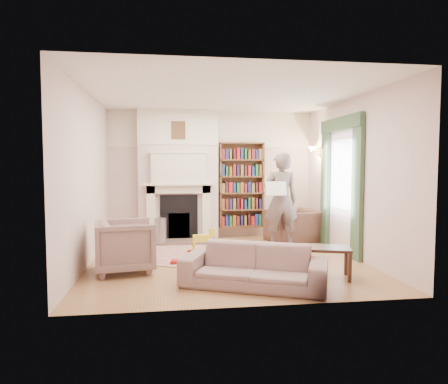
{
  "coord_description": "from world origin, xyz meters",
  "views": [
    {
      "loc": [
        -0.95,
        -6.65,
        1.64
      ],
      "look_at": [
        0.0,
        0.25,
        1.15
      ],
      "focal_mm": 32.0,
      "sensor_mm": 36.0,
      "label": 1
    }
  ],
  "objects": [
    {
      "name": "curtain_right",
      "position": [
        2.2,
        1.1,
        1.2
      ],
      "size": [
        0.07,
        0.32,
        2.4
      ],
      "primitive_type": "cube",
      "color": "#314C33",
      "rests_on": "floor"
    },
    {
      "name": "pelmet",
      "position": [
        2.19,
        0.4,
        2.38
      ],
      "size": [
        0.09,
        1.7,
        0.24
      ],
      "primitive_type": "cube",
      "color": "#314C33",
      "rests_on": "wall_right"
    },
    {
      "name": "rug",
      "position": [
        -0.21,
        0.45,
        0.01
      ],
      "size": [
        3.32,
        3.0,
        0.01
      ],
      "primitive_type": "cube",
      "rotation": [
        0.0,
        0.0,
        -0.42
      ],
      "color": "#CAB198",
      "rests_on": "floor"
    },
    {
      "name": "window",
      "position": [
        2.23,
        0.4,
        1.45
      ],
      "size": [
        0.02,
        0.9,
        1.3
      ],
      "primitive_type": "cube",
      "color": "silver",
      "rests_on": "wall_right"
    },
    {
      "name": "sofa",
      "position": [
        0.16,
        -1.51,
        0.28
      ],
      "size": [
        2.05,
        1.44,
        0.56
      ],
      "primitive_type": "imported",
      "rotation": [
        0.0,
        0.0,
        -0.4
      ],
      "color": "gray",
      "rests_on": "floor"
    },
    {
      "name": "ceiling",
      "position": [
        0.0,
        0.0,
        2.8
      ],
      "size": [
        4.5,
        4.5,
        0.0
      ],
      "primitive_type": "plane",
      "rotation": [
        3.14,
        0.0,
        0.0
      ],
      "color": "white",
      "rests_on": "wall_back"
    },
    {
      "name": "man_reading",
      "position": [
        1.19,
        0.84,
        0.93
      ],
      "size": [
        0.68,
        0.45,
        1.86
      ],
      "primitive_type": "imported",
      "rotation": [
        0.0,
        0.0,
        3.13
      ],
      "color": "#60514C",
      "rests_on": "floor"
    },
    {
      "name": "board_game",
      "position": [
        -0.44,
        -0.55,
        0.03
      ],
      "size": [
        0.49,
        0.49,
        0.03
      ],
      "primitive_type": "cube",
      "rotation": [
        0.0,
        0.0,
        -0.32
      ],
      "color": "#DCC34D",
      "rests_on": "rug"
    },
    {
      "name": "wall_front",
      "position": [
        0.0,
        -2.25,
        1.4
      ],
      "size": [
        4.5,
        0.0,
        4.5
      ],
      "primitive_type": "plane",
      "rotation": [
        -1.57,
        0.0,
        0.0
      ],
      "color": "beige",
      "rests_on": "floor"
    },
    {
      "name": "game_box_lid",
      "position": [
        -0.79,
        -0.15,
        0.04
      ],
      "size": [
        0.31,
        0.23,
        0.05
      ],
      "primitive_type": "cube",
      "rotation": [
        0.0,
        0.0,
        -0.11
      ],
      "color": "#A81713",
      "rests_on": "rug"
    },
    {
      "name": "curtain_left",
      "position": [
        2.2,
        -0.3,
        1.2
      ],
      "size": [
        0.07,
        0.32,
        2.4
      ],
      "primitive_type": "cube",
      "color": "#314C33",
      "rests_on": "floor"
    },
    {
      "name": "fireplace",
      "position": [
        -0.75,
        2.05,
        1.39
      ],
      "size": [
        1.7,
        0.58,
        2.8
      ],
      "color": "beige",
      "rests_on": "floor"
    },
    {
      "name": "comic_annuals",
      "position": [
        0.35,
        -0.41,
        0.02
      ],
      "size": [
        0.3,
        0.36,
        0.02
      ],
      "color": "red",
      "rests_on": "rug"
    },
    {
      "name": "coffee_table",
      "position": [
        1.26,
        -1.24,
        0.23
      ],
      "size": [
        0.8,
        0.64,
        0.45
      ],
      "primitive_type": null,
      "rotation": [
        0.0,
        0.0,
        -0.3
      ],
      "color": "#381F13",
      "rests_on": "floor"
    },
    {
      "name": "wall_back",
      "position": [
        0.0,
        2.25,
        1.4
      ],
      "size": [
        4.5,
        0.0,
        4.5
      ],
      "primitive_type": "plane",
      "rotation": [
        1.57,
        0.0,
        0.0
      ],
      "color": "beige",
      "rests_on": "floor"
    },
    {
      "name": "wall_sconce",
      "position": [
        2.03,
        1.5,
        1.9
      ],
      "size": [
        0.2,
        0.24,
        0.24
      ],
      "primitive_type": null,
      "color": "gold",
      "rests_on": "wall_right"
    },
    {
      "name": "rocking_horse",
      "position": [
        -0.36,
        0.57,
        0.23
      ],
      "size": [
        0.54,
        0.25,
        0.46
      ],
      "primitive_type": null,
      "rotation": [
        0.0,
        0.0,
        0.08
      ],
      "color": "gold",
      "rests_on": "rug"
    },
    {
      "name": "armchair_reading",
      "position": [
        1.64,
        1.44,
        0.33
      ],
      "size": [
        1.22,
        1.13,
        0.67
      ],
      "primitive_type": "imported",
      "rotation": [
        0.0,
        0.0,
        3.4
      ],
      "color": "#482B26",
      "rests_on": "floor"
    },
    {
      "name": "wall_right",
      "position": [
        2.25,
        0.0,
        1.4
      ],
      "size": [
        0.0,
        4.5,
        4.5
      ],
      "primitive_type": "plane",
      "rotation": [
        1.57,
        0.0,
        -1.57
      ],
      "color": "beige",
      "rests_on": "floor"
    },
    {
      "name": "newspaper",
      "position": [
        1.04,
        0.64,
        1.18
      ],
      "size": [
        0.39,
        0.12,
        0.26
      ],
      "primitive_type": "cube",
      "rotation": [
        -0.35,
        0.0,
        -0.01
      ],
      "color": "white",
      "rests_on": "man_reading"
    },
    {
      "name": "wall_left",
      "position": [
        -2.25,
        0.0,
        1.4
      ],
      "size": [
        0.0,
        4.5,
        4.5
      ],
      "primitive_type": "plane",
      "rotation": [
        1.57,
        0.0,
        1.57
      ],
      "color": "beige",
      "rests_on": "floor"
    },
    {
      "name": "armchair_left",
      "position": [
        -1.62,
        -0.51,
        0.4
      ],
      "size": [
        1.0,
        0.98,
        0.79
      ],
      "primitive_type": "imported",
      "rotation": [
        0.0,
        0.0,
        1.74
      ],
      "color": "#9F9083",
      "rests_on": "floor"
    },
    {
      "name": "paraffin_heater",
      "position": [
        -1.13,
        1.45,
        0.28
      ],
      "size": [
        0.3,
        0.3,
        0.55
      ],
      "primitive_type": "cylinder",
      "rotation": [
        0.0,
        0.0,
        0.27
      ],
      "color": "#94979B",
      "rests_on": "floor"
    },
    {
      "name": "floor",
      "position": [
        0.0,
        0.0,
        0.0
      ],
      "size": [
        4.5,
        4.5,
        0.0
      ],
      "primitive_type": "plane",
      "color": "#975F3C",
      "rests_on": "ground"
    },
    {
      "name": "bookcase",
      "position": [
        0.65,
        2.12,
        1.18
      ],
      "size": [
        1.0,
        0.24,
        1.85
      ],
      "primitive_type": "cube",
      "color": "brown",
      "rests_on": "floor"
    }
  ]
}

